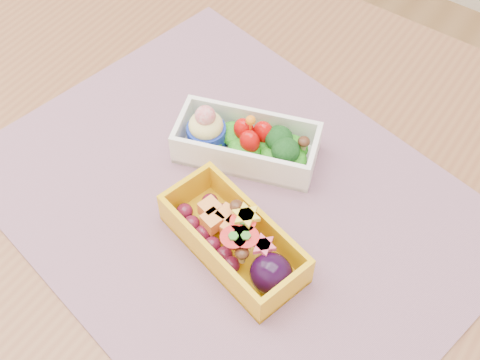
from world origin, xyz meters
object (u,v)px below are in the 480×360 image
Objects in this scene: table at (251,264)px; placemat at (232,201)px; bento_white at (246,142)px; bento_yellow at (236,240)px.

placemat is at bearing 169.23° from table.
bento_yellow is (0.07, -0.11, 0.00)m from bento_white.
placemat is at bearing 143.43° from bento_yellow.
table is 6.90× the size of bento_white.
table is 0.11m from placemat.
placemat is at bearing -87.82° from bento_white.
bento_yellow is (0.01, -0.05, 0.12)m from table.
placemat is 0.07m from bento_yellow.
bento_white is 0.13m from bento_yellow.
bento_white is at bearing 111.34° from placemat.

